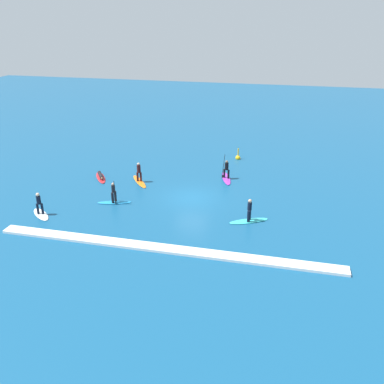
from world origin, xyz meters
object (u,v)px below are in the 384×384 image
Objects in this scene: surfer_on_white_board at (40,209)px; surfer_on_orange_board at (139,177)px; surfer_on_purple_board at (226,174)px; marker_buoy at (238,157)px; surfer_on_blue_board at (114,198)px; surfer_on_red_board at (101,177)px; surfer_on_teal_board at (249,216)px.

surfer_on_orange_board is at bearing 98.49° from surfer_on_white_board.
surfer_on_purple_board reaches higher than marker_buoy.
surfer_on_blue_board is 0.84× the size of surfer_on_purple_board.
marker_buoy is at bearing -19.37° from surfer_on_purple_board.
surfer_on_white_board is at bearing -41.55° from surfer_on_red_board.
surfer_on_white_board is (-1.19, -7.89, 0.34)m from surfer_on_red_board.
surfer_on_white_board is at bearing 110.94° from surfer_on_orange_board.
surfer_on_purple_board reaches higher than surfer_on_red_board.
surfer_on_purple_board is (-2.84, 7.83, -0.03)m from surfer_on_teal_board.
surfer_on_purple_board is (12.41, 10.28, -0.06)m from surfer_on_white_board.
surfer_on_teal_board is at bearing -175.82° from surfer_on_purple_board.
surfer_on_purple_board is at bearing 80.73° from surfer_on_white_board.
surfer_on_blue_board is at bearing -30.68° from surfer_on_teal_board.
surfer_on_purple_board reaches higher than surfer_on_orange_board.
surfer_on_orange_board is (0.45, 4.59, 0.03)m from surfer_on_blue_board.
surfer_on_red_board is at bearing 51.90° from surfer_on_orange_board.
surfer_on_red_board is 0.97× the size of surfer_on_orange_board.
surfer_on_purple_board is (11.21, 2.39, 0.28)m from surfer_on_red_board.
surfer_on_teal_board is 1.25× the size of surfer_on_white_board.
surfer_on_purple_board is at bearing 69.11° from surfer_on_red_board.
marker_buoy is at bearing -106.36° from surfer_on_teal_board.
surfer_on_teal_board reaches higher than marker_buoy.
surfer_on_purple_board reaches higher than surfer_on_teal_board.
surfer_on_orange_board is at bearing -133.54° from marker_buoy.
marker_buoy is at bearing 92.47° from surfer_on_white_board.
surfer_on_blue_board is at bearing 2.44° from surfer_on_red_board.
surfer_on_red_board is at bearing 86.28° from surfer_on_purple_board.
surfer_on_blue_board reaches higher than surfer_on_teal_board.
surfer_on_white_board is at bearing 113.88° from surfer_on_purple_board.
surfer_on_teal_board is at bearing -19.72° from surfer_on_blue_board.
surfer_on_blue_board is at bearing -122.78° from marker_buoy.
surfer_on_red_board is 3.80m from surfer_on_orange_board.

